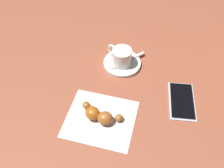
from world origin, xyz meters
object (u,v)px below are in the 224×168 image
sugar_packet (123,56)px  cell_phone (182,101)px  napkin (101,119)px  saucer (122,63)px  espresso_cup (121,56)px  teaspoon (122,63)px  croissant (99,115)px

sugar_packet → cell_phone: sugar_packet is taller
napkin → saucer: bearing=-178.1°
cell_phone → espresso_cup: bearing=-111.5°
cell_phone → sugar_packet: bearing=-117.4°
saucer → espresso_cup: bearing=-34.6°
teaspoon → napkin: size_ratio=0.61×
sugar_packet → saucer: bearing=101.0°
espresso_cup → sugar_packet: espresso_cup is taller
saucer → cell_phone: (0.09, 0.21, -0.00)m
saucer → napkin: bearing=1.9°
espresso_cup → teaspoon: size_ratio=0.75×
saucer → napkin: 0.22m
sugar_packet → napkin: bearing=94.1°
saucer → teaspoon: 0.01m
napkin → espresso_cup: bearing=-177.3°
saucer → sugar_packet: (-0.02, -0.00, 0.01)m
teaspoon → sugar_packet: teaspoon is taller
croissant → cell_phone: size_ratio=0.90×
croissant → cell_phone: bearing=122.6°
espresso_cup → sugar_packet: size_ratio=1.32×
saucer → sugar_packet: sugar_packet is taller
saucer → cell_phone: size_ratio=0.83×
saucer → espresso_cup: espresso_cup is taller
saucer → croissant: size_ratio=0.93×
teaspoon → cell_phone: bearing=68.4°
espresso_cup → teaspoon: bearing=71.8°
espresso_cup → cell_phone: espresso_cup is taller
croissant → cell_phone: croissant is taller
sugar_packet → croissant: croissant is taller
napkin → cell_phone: (-0.13, 0.20, 0.00)m
sugar_packet → teaspoon: bearing=101.9°
espresso_cup → sugar_packet: (-0.03, -0.00, -0.03)m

